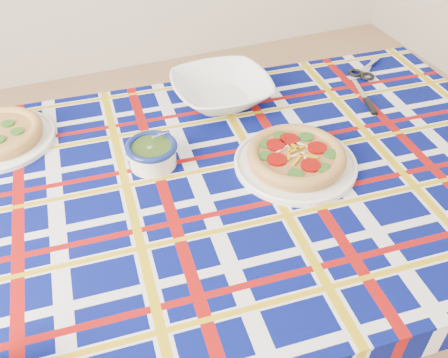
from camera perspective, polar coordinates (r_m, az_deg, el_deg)
name	(u,v)px	position (r m, az deg, el deg)	size (l,w,h in m)	color
floor	(231,296)	(2.01, 0.83, -13.19)	(4.00, 4.00, 0.00)	#AA7F57
dining_table	(231,202)	(1.34, 0.79, -2.66)	(1.75, 1.17, 0.78)	brown
tablecloth	(231,195)	(1.32, 0.80, -1.85)	(1.71, 1.08, 0.11)	#040C55
main_focaccia_plate	(296,156)	(1.32, 8.25, 2.62)	(0.33, 0.33, 0.06)	#AE763E
pesto_bowl	(152,152)	(1.32, -8.23, 3.07)	(0.14, 0.14, 0.08)	#1F370F
serving_bowl	(221,90)	(1.57, -0.29, 10.13)	(0.30, 0.30, 0.07)	white
table_knife	(360,90)	(1.70, 15.29, 9.82)	(0.23, 0.02, 0.01)	silver
kitchen_scissors	(370,65)	(1.85, 16.34, 12.37)	(0.20, 0.09, 0.02)	silver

